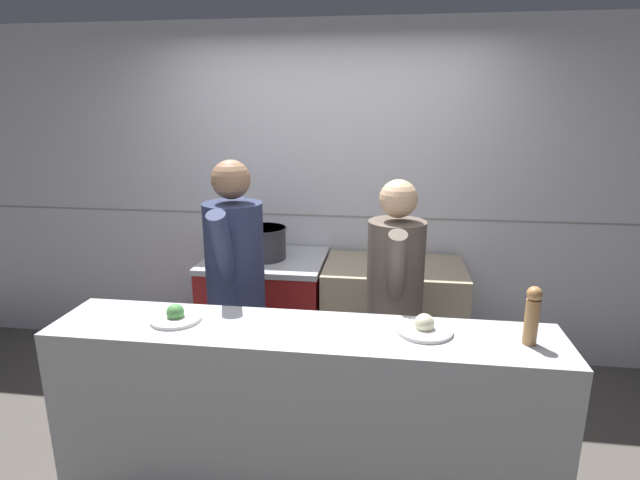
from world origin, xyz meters
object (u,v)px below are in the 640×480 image
(oven_range, at_px, (266,314))
(plated_dish_main, at_px, (176,316))
(mixing_bowl_steel, at_px, (405,262))
(plated_dish_appetiser, at_px, (424,327))
(stock_pot, at_px, (264,242))
(chef_head_cook, at_px, (236,286))
(chef_sous, at_px, (394,301))
(pepper_mill, at_px, (532,314))

(oven_range, height_order, plated_dish_main, plated_dish_main)
(mixing_bowl_steel, distance_m, plated_dish_appetiser, 1.25)
(stock_pot, height_order, chef_head_cook, chef_head_cook)
(stock_pot, relative_size, chef_sous, 0.21)
(oven_range, height_order, stock_pot, stock_pot)
(chef_head_cook, distance_m, chef_sous, 0.94)
(plated_dish_main, height_order, pepper_mill, pepper_mill)
(oven_range, xyz_separation_m, mixing_bowl_steel, (1.02, -0.03, 0.47))
(plated_dish_main, relative_size, plated_dish_appetiser, 0.94)
(mixing_bowl_steel, xyz_separation_m, pepper_mill, (0.50, -1.30, 0.20))
(stock_pot, bearing_deg, pepper_mill, -40.96)
(oven_range, relative_size, pepper_mill, 3.38)
(chef_sous, bearing_deg, pepper_mill, -47.00)
(stock_pot, relative_size, plated_dish_appetiser, 1.27)
(oven_range, xyz_separation_m, pepper_mill, (1.52, -1.33, 0.67))
(stock_pot, height_order, pepper_mill, pepper_mill)
(plated_dish_main, bearing_deg, stock_pot, 84.84)
(mixing_bowl_steel, bearing_deg, pepper_mill, -68.92)
(oven_range, xyz_separation_m, plated_dish_main, (-0.12, -1.31, 0.55))
(chef_sous, bearing_deg, mixing_bowl_steel, 83.65)
(mixing_bowl_steel, distance_m, chef_sous, 0.68)
(oven_range, xyz_separation_m, chef_head_cook, (0.00, -0.72, 0.49))
(mixing_bowl_steel, height_order, plated_dish_appetiser, plated_dish_appetiser)
(mixing_bowl_steel, bearing_deg, plated_dish_appetiser, -87.64)
(plated_dish_main, height_order, chef_head_cook, chef_head_cook)
(plated_dish_main, xyz_separation_m, pepper_mill, (1.64, -0.02, 0.12))
(plated_dish_main, height_order, plated_dish_appetiser, plated_dish_appetiser)
(chef_head_cook, bearing_deg, mixing_bowl_steel, 31.68)
(plated_dish_appetiser, bearing_deg, pepper_mill, -7.20)
(pepper_mill, bearing_deg, stock_pot, 139.04)
(chef_head_cook, xyz_separation_m, chef_sous, (0.94, 0.02, -0.05))
(stock_pot, height_order, plated_dish_appetiser, stock_pot)
(plated_dish_main, bearing_deg, chef_head_cook, 78.38)
(plated_dish_main, bearing_deg, chef_sous, 29.67)
(plated_dish_main, xyz_separation_m, chef_sous, (1.06, 0.60, -0.11))
(mixing_bowl_steel, xyz_separation_m, plated_dish_appetiser, (0.05, -1.24, 0.08))
(plated_dish_main, distance_m, chef_sous, 1.23)
(pepper_mill, xyz_separation_m, chef_sous, (-0.58, 0.63, -0.23))
(stock_pot, distance_m, plated_dish_appetiser, 1.66)
(pepper_mill, relative_size, chef_head_cook, 0.16)
(stock_pot, relative_size, pepper_mill, 1.26)
(plated_dish_appetiser, relative_size, chef_sous, 0.16)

